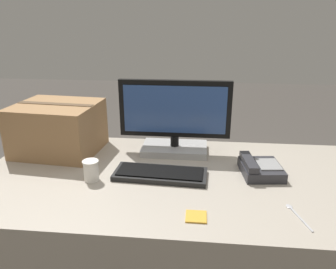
{
  "coord_description": "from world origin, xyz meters",
  "views": [
    {
      "loc": [
        0.1,
        -1.33,
        1.43
      ],
      "look_at": [
        -0.05,
        0.13,
        0.89
      ],
      "focal_mm": 35.0,
      "sensor_mm": 36.0,
      "label": 1
    }
  ],
  "objects_px": {
    "cardboard_box": "(58,128)",
    "sticky_note_pad": "(196,217)",
    "monitor": "(175,122)",
    "keyboard": "(160,174)",
    "desk_phone": "(260,168)",
    "paper_cup_right": "(91,170)",
    "spoon": "(295,213)"
  },
  "relations": [
    {
      "from": "cardboard_box",
      "to": "sticky_note_pad",
      "type": "height_order",
      "value": "cardboard_box"
    },
    {
      "from": "monitor",
      "to": "cardboard_box",
      "type": "distance_m",
      "value": 0.61
    },
    {
      "from": "keyboard",
      "to": "desk_phone",
      "type": "height_order",
      "value": "desk_phone"
    },
    {
      "from": "keyboard",
      "to": "paper_cup_right",
      "type": "relative_size",
      "value": 4.54
    },
    {
      "from": "monitor",
      "to": "spoon",
      "type": "relative_size",
      "value": 3.31
    },
    {
      "from": "monitor",
      "to": "desk_phone",
      "type": "xyz_separation_m",
      "value": [
        0.41,
        -0.22,
        -0.14
      ]
    },
    {
      "from": "spoon",
      "to": "monitor",
      "type": "bearing_deg",
      "value": 27.75
    },
    {
      "from": "cardboard_box",
      "to": "monitor",
      "type": "bearing_deg",
      "value": 4.25
    },
    {
      "from": "sticky_note_pad",
      "to": "desk_phone",
      "type": "bearing_deg",
      "value": 52.97
    },
    {
      "from": "monitor",
      "to": "keyboard",
      "type": "xyz_separation_m",
      "value": [
        -0.04,
        -0.29,
        -0.15
      ]
    },
    {
      "from": "spoon",
      "to": "sticky_note_pad",
      "type": "distance_m",
      "value": 0.37
    },
    {
      "from": "monitor",
      "to": "desk_phone",
      "type": "bearing_deg",
      "value": -28.11
    },
    {
      "from": "spoon",
      "to": "cardboard_box",
      "type": "xyz_separation_m",
      "value": [
        -1.1,
        0.49,
        0.13
      ]
    },
    {
      "from": "monitor",
      "to": "paper_cup_right",
      "type": "distance_m",
      "value": 0.5
    },
    {
      "from": "keyboard",
      "to": "spoon",
      "type": "bearing_deg",
      "value": -21.32
    },
    {
      "from": "spoon",
      "to": "cardboard_box",
      "type": "distance_m",
      "value": 1.21
    },
    {
      "from": "monitor",
      "to": "keyboard",
      "type": "bearing_deg",
      "value": -98.1
    },
    {
      "from": "desk_phone",
      "to": "monitor",
      "type": "bearing_deg",
      "value": 145.55
    },
    {
      "from": "paper_cup_right",
      "to": "sticky_note_pad",
      "type": "height_order",
      "value": "paper_cup_right"
    },
    {
      "from": "paper_cup_right",
      "to": "cardboard_box",
      "type": "bearing_deg",
      "value": 131.5
    },
    {
      "from": "cardboard_box",
      "to": "sticky_note_pad",
      "type": "distance_m",
      "value": 0.93
    },
    {
      "from": "spoon",
      "to": "paper_cup_right",
      "type": "bearing_deg",
      "value": 62.94
    },
    {
      "from": "paper_cup_right",
      "to": "cardboard_box",
      "type": "distance_m",
      "value": 0.42
    },
    {
      "from": "spoon",
      "to": "sticky_note_pad",
      "type": "bearing_deg",
      "value": 84.46
    },
    {
      "from": "monitor",
      "to": "keyboard",
      "type": "relative_size",
      "value": 1.34
    },
    {
      "from": "monitor",
      "to": "desk_phone",
      "type": "distance_m",
      "value": 0.48
    },
    {
      "from": "desk_phone",
      "to": "sticky_note_pad",
      "type": "height_order",
      "value": "desk_phone"
    },
    {
      "from": "sticky_note_pad",
      "to": "paper_cup_right",
      "type": "bearing_deg",
      "value": 152.91
    },
    {
      "from": "monitor",
      "to": "sticky_note_pad",
      "type": "distance_m",
      "value": 0.63
    },
    {
      "from": "monitor",
      "to": "paper_cup_right",
      "type": "bearing_deg",
      "value": -133.69
    },
    {
      "from": "monitor",
      "to": "spoon",
      "type": "distance_m",
      "value": 0.74
    },
    {
      "from": "paper_cup_right",
      "to": "spoon",
      "type": "distance_m",
      "value": 0.85
    }
  ]
}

